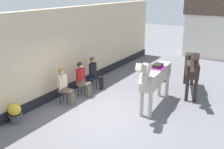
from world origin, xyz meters
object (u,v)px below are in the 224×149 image
(saddled_horse_near, at_px, (155,77))
(satchel_bag, at_px, (101,79))
(spare_stool_white, at_px, (146,75))
(flower_planter_near, at_px, (15,113))
(seated_visitor_far, at_px, (94,71))
(seated_visitor_near, at_px, (64,84))
(seated_visitor_middle, at_px, (82,77))
(saddled_horse_far, at_px, (192,66))

(saddled_horse_near, height_order, satchel_bag, saddled_horse_near)
(saddled_horse_near, distance_m, spare_stool_white, 2.65)
(saddled_horse_near, xyz_separation_m, satchel_bag, (-3.14, 1.30, -1.06))
(spare_stool_white, xyz_separation_m, satchel_bag, (-1.84, -0.89, -0.30))
(flower_planter_near, height_order, spare_stool_white, flower_planter_near)
(seated_visitor_far, distance_m, satchel_bag, 1.13)
(saddled_horse_near, bearing_deg, seated_visitor_far, 171.81)
(seated_visitor_near, relative_size, seated_visitor_middle, 1.00)
(seated_visitor_near, height_order, spare_stool_white, seated_visitor_near)
(satchel_bag, bearing_deg, saddled_horse_far, -91.37)
(seated_visitor_far, height_order, spare_stool_white, seated_visitor_far)
(seated_visitor_near, height_order, flower_planter_near, seated_visitor_near)
(seated_visitor_near, distance_m, seated_visitor_middle, 0.96)
(seated_visitor_far, relative_size, spare_stool_white, 3.02)
(seated_visitor_near, xyz_separation_m, spare_stool_white, (1.64, 3.63, -0.38))
(seated_visitor_middle, xyz_separation_m, seated_visitor_far, (-0.05, 0.91, 0.00))
(saddled_horse_near, distance_m, saddled_horse_far, 2.15)
(seated_visitor_middle, relative_size, satchel_bag, 4.96)
(seated_visitor_near, xyz_separation_m, saddled_horse_far, (3.65, 3.46, 0.38))
(seated_visitor_middle, height_order, saddled_horse_far, saddled_horse_far)
(spare_stool_white, relative_size, satchel_bag, 1.64)
(seated_visitor_middle, bearing_deg, flower_planter_near, -99.91)
(seated_visitor_middle, height_order, spare_stool_white, seated_visitor_middle)
(seated_visitor_middle, distance_m, spare_stool_white, 3.12)
(seated_visitor_far, bearing_deg, spare_stool_white, 47.89)
(seated_visitor_far, bearing_deg, seated_visitor_near, -91.07)
(seated_visitor_far, xyz_separation_m, saddled_horse_far, (3.62, 1.61, 0.38))
(seated_visitor_middle, distance_m, flower_planter_near, 2.93)
(saddled_horse_far, distance_m, satchel_bag, 4.07)
(flower_planter_near, relative_size, satchel_bag, 2.29)
(saddled_horse_near, relative_size, spare_stool_white, 6.52)
(seated_visitor_far, relative_size, flower_planter_near, 2.17)
(spare_stool_white, distance_m, satchel_bag, 2.07)
(satchel_bag, bearing_deg, seated_visitor_middle, 177.31)
(seated_visitor_far, bearing_deg, saddled_horse_near, -8.19)
(seated_visitor_near, xyz_separation_m, seated_visitor_far, (0.03, 1.86, 0.00))
(seated_visitor_middle, height_order, seated_visitor_far, same)
(flower_planter_near, bearing_deg, satchel_bag, 87.47)
(saddled_horse_near, distance_m, flower_planter_near, 4.80)
(seated_visitor_near, height_order, saddled_horse_near, saddled_horse_near)
(saddled_horse_far, height_order, flower_planter_near, saddled_horse_far)
(saddled_horse_far, distance_m, flower_planter_near, 6.78)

